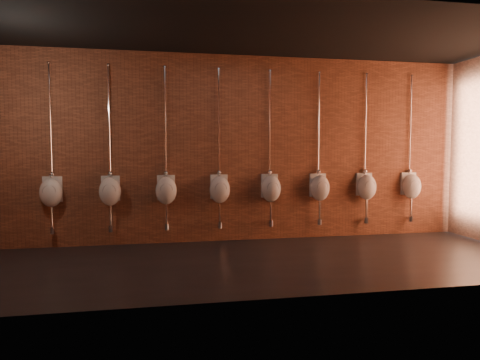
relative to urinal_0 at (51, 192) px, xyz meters
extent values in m
plane|color=black|center=(2.92, -1.38, -0.92)|extent=(8.50, 8.50, 0.00)
cube|color=black|center=(2.92, -1.38, 2.28)|extent=(8.50, 3.00, 0.04)
cube|color=brown|center=(2.92, 0.12, 0.68)|extent=(8.50, 0.04, 3.20)
cube|color=brown|center=(2.92, -2.88, 0.68)|extent=(8.50, 0.04, 3.20)
ellipsoid|color=silver|center=(0.00, -0.01, -0.02)|extent=(0.35, 0.31, 0.46)
cube|color=silver|center=(0.00, 0.10, 0.03)|extent=(0.30, 0.04, 0.42)
cylinder|color=gray|center=(0.00, -0.13, 0.01)|extent=(0.20, 0.02, 0.20)
cylinder|color=silver|center=(0.00, 0.08, 1.12)|extent=(0.02, 0.02, 1.81)
sphere|color=silver|center=(0.00, 0.07, 0.27)|extent=(0.08, 0.08, 0.08)
cylinder|color=silver|center=(0.00, 0.08, 2.03)|extent=(0.06, 0.06, 0.01)
cylinder|color=silver|center=(0.00, -0.01, -0.38)|extent=(0.03, 0.03, 0.38)
cylinder|color=silver|center=(0.00, -0.01, -0.62)|extent=(0.08, 0.08, 0.11)
cylinder|color=silver|center=(0.00, 0.07, -0.62)|extent=(0.03, 0.15, 0.03)
ellipsoid|color=silver|center=(0.90, -0.01, -0.02)|extent=(0.35, 0.31, 0.46)
cube|color=silver|center=(0.90, 0.10, 0.03)|extent=(0.30, 0.04, 0.42)
cylinder|color=gray|center=(0.90, -0.13, 0.01)|extent=(0.20, 0.02, 0.20)
cylinder|color=silver|center=(0.90, 0.08, 1.12)|extent=(0.02, 0.02, 1.81)
sphere|color=silver|center=(0.90, 0.07, 0.27)|extent=(0.08, 0.08, 0.08)
cylinder|color=silver|center=(0.90, 0.08, 2.03)|extent=(0.06, 0.06, 0.01)
cylinder|color=silver|center=(0.90, -0.01, -0.38)|extent=(0.03, 0.03, 0.38)
cylinder|color=silver|center=(0.90, -0.01, -0.62)|extent=(0.08, 0.08, 0.11)
cylinder|color=silver|center=(0.90, 0.07, -0.62)|extent=(0.03, 0.15, 0.03)
ellipsoid|color=silver|center=(1.80, -0.01, -0.02)|extent=(0.35, 0.31, 0.46)
cube|color=silver|center=(1.80, 0.10, 0.03)|extent=(0.30, 0.04, 0.42)
cylinder|color=gray|center=(1.80, -0.13, 0.01)|extent=(0.20, 0.02, 0.20)
cylinder|color=silver|center=(1.80, 0.08, 1.12)|extent=(0.02, 0.02, 1.81)
sphere|color=silver|center=(1.80, 0.07, 0.27)|extent=(0.08, 0.08, 0.08)
cylinder|color=silver|center=(1.80, 0.08, 2.03)|extent=(0.06, 0.06, 0.01)
cylinder|color=silver|center=(1.80, -0.01, -0.38)|extent=(0.03, 0.03, 0.38)
cylinder|color=silver|center=(1.80, -0.01, -0.62)|extent=(0.08, 0.08, 0.11)
cylinder|color=silver|center=(1.80, 0.07, -0.62)|extent=(0.03, 0.15, 0.03)
ellipsoid|color=silver|center=(2.70, -0.01, -0.02)|extent=(0.35, 0.31, 0.46)
cube|color=silver|center=(2.70, 0.10, 0.03)|extent=(0.30, 0.04, 0.42)
cylinder|color=gray|center=(2.70, -0.13, 0.01)|extent=(0.20, 0.02, 0.20)
cylinder|color=silver|center=(2.70, 0.08, 1.12)|extent=(0.02, 0.02, 1.81)
sphere|color=silver|center=(2.70, 0.07, 0.27)|extent=(0.08, 0.08, 0.08)
cylinder|color=silver|center=(2.70, 0.08, 2.03)|extent=(0.06, 0.06, 0.01)
cylinder|color=silver|center=(2.70, -0.01, -0.38)|extent=(0.03, 0.03, 0.38)
cylinder|color=silver|center=(2.70, -0.01, -0.62)|extent=(0.08, 0.08, 0.11)
cylinder|color=silver|center=(2.70, 0.07, -0.62)|extent=(0.03, 0.15, 0.03)
ellipsoid|color=silver|center=(3.59, -0.01, -0.02)|extent=(0.35, 0.31, 0.46)
cube|color=silver|center=(3.59, 0.10, 0.03)|extent=(0.30, 0.04, 0.42)
cylinder|color=gray|center=(3.59, -0.13, 0.01)|extent=(0.20, 0.02, 0.20)
cylinder|color=silver|center=(3.59, 0.08, 1.12)|extent=(0.02, 0.02, 1.81)
sphere|color=silver|center=(3.59, 0.07, 0.27)|extent=(0.08, 0.08, 0.08)
cylinder|color=silver|center=(3.59, 0.08, 2.03)|extent=(0.06, 0.06, 0.01)
cylinder|color=silver|center=(3.59, -0.01, -0.38)|extent=(0.03, 0.03, 0.38)
cylinder|color=silver|center=(3.59, -0.01, -0.62)|extent=(0.08, 0.08, 0.11)
cylinder|color=silver|center=(3.59, 0.07, -0.62)|extent=(0.03, 0.15, 0.03)
ellipsoid|color=silver|center=(4.49, -0.01, -0.02)|extent=(0.35, 0.31, 0.46)
cube|color=silver|center=(4.49, 0.10, 0.03)|extent=(0.30, 0.04, 0.42)
cylinder|color=gray|center=(4.49, -0.13, 0.01)|extent=(0.20, 0.02, 0.20)
cylinder|color=silver|center=(4.49, 0.08, 1.12)|extent=(0.02, 0.02, 1.81)
sphere|color=silver|center=(4.49, 0.07, 0.27)|extent=(0.08, 0.08, 0.08)
cylinder|color=silver|center=(4.49, 0.08, 2.03)|extent=(0.06, 0.06, 0.01)
cylinder|color=silver|center=(4.49, -0.01, -0.38)|extent=(0.03, 0.03, 0.38)
cylinder|color=silver|center=(4.49, -0.01, -0.62)|extent=(0.08, 0.08, 0.11)
cylinder|color=silver|center=(4.49, 0.07, -0.62)|extent=(0.03, 0.15, 0.03)
ellipsoid|color=silver|center=(5.39, -0.01, -0.02)|extent=(0.35, 0.31, 0.46)
cube|color=silver|center=(5.39, 0.10, 0.03)|extent=(0.30, 0.04, 0.42)
cylinder|color=gray|center=(5.39, -0.13, 0.01)|extent=(0.20, 0.02, 0.20)
cylinder|color=silver|center=(5.39, 0.08, 1.12)|extent=(0.02, 0.02, 1.81)
sphere|color=silver|center=(5.39, 0.07, 0.27)|extent=(0.08, 0.08, 0.08)
cylinder|color=silver|center=(5.39, 0.08, 2.03)|extent=(0.06, 0.06, 0.01)
cylinder|color=silver|center=(5.39, -0.01, -0.38)|extent=(0.03, 0.03, 0.38)
cylinder|color=silver|center=(5.39, -0.01, -0.62)|extent=(0.08, 0.08, 0.11)
cylinder|color=silver|center=(5.39, 0.07, -0.62)|extent=(0.03, 0.15, 0.03)
ellipsoid|color=silver|center=(6.29, -0.01, -0.02)|extent=(0.35, 0.31, 0.46)
cube|color=silver|center=(6.29, 0.10, 0.03)|extent=(0.30, 0.04, 0.42)
cylinder|color=gray|center=(6.29, -0.13, 0.01)|extent=(0.20, 0.02, 0.20)
cylinder|color=silver|center=(6.29, 0.08, 1.12)|extent=(0.02, 0.02, 1.81)
sphere|color=silver|center=(6.29, 0.07, 0.27)|extent=(0.08, 0.08, 0.08)
cylinder|color=silver|center=(6.29, 0.08, 2.03)|extent=(0.06, 0.06, 0.01)
cylinder|color=silver|center=(6.29, -0.01, -0.38)|extent=(0.03, 0.03, 0.38)
cylinder|color=silver|center=(6.29, -0.01, -0.62)|extent=(0.08, 0.08, 0.11)
cylinder|color=silver|center=(6.29, 0.07, -0.62)|extent=(0.03, 0.15, 0.03)
camera|label=1|loc=(1.68, -7.17, 0.65)|focal=32.00mm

